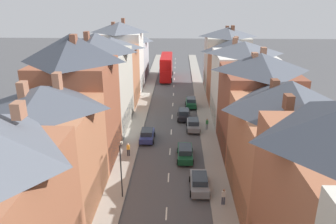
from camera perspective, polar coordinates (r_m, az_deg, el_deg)
pavement_left at (r=53.57m, az=-4.70°, el=0.07°), size 2.20×104.00×0.14m
pavement_right at (r=53.39m, az=6.24°, el=-0.06°), size 2.20×104.00×0.14m
centre_line_dashes at (r=51.39m, az=0.72°, el=-0.83°), size 0.14×97.80×0.01m
terrace_row_left at (r=42.78m, az=-13.28°, el=3.02°), size 8.00×76.52×14.41m
terrace_row_right at (r=35.44m, az=16.89°, el=-0.77°), size 8.00×69.28×14.32m
double_decker_bus_lead at (r=73.74m, az=-0.29°, el=7.91°), size 2.74×10.80×5.30m
car_near_silver at (r=43.06m, az=-3.67°, el=-3.99°), size 1.90×3.95×1.59m
car_parked_left_a at (r=32.97m, az=5.48°, el=-12.08°), size 1.90×4.21×1.64m
car_parked_right_a at (r=50.22m, az=2.75°, el=-0.37°), size 1.90×4.16×1.62m
car_parked_left_b at (r=38.46m, az=2.99°, el=-7.04°), size 1.90×4.57×1.62m
car_mid_white at (r=46.44m, az=4.42°, el=-2.16°), size 1.90×4.15×1.60m
car_far_grey at (r=55.55m, az=4.02°, el=1.67°), size 1.90×3.84×1.70m
pedestrian_mid_right at (r=30.94m, az=9.65°, el=-14.22°), size 0.36×0.22×1.61m
pedestrian_far_left at (r=39.01m, az=-6.93°, el=-6.40°), size 0.36×0.22×1.61m
pedestrian_far_right at (r=46.32m, az=6.81°, el=-2.01°), size 0.36×0.22×1.61m
street_lamp at (r=30.82m, az=-8.16°, el=-9.44°), size 0.20×1.12×5.50m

